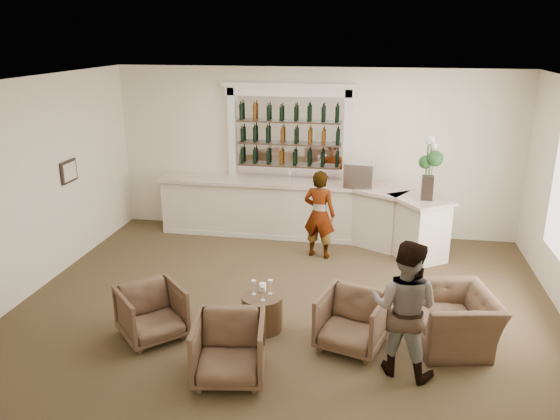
# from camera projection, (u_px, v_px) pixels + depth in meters

# --- Properties ---
(ground) EXTENTS (8.00, 8.00, 0.00)m
(ground) POSITION_uv_depth(u_px,v_px,m) (284.00, 310.00, 8.09)
(ground) COLOR brown
(ground) RESTS_ON ground
(room_shell) EXTENTS (8.04, 7.02, 3.32)m
(room_shell) POSITION_uv_depth(u_px,v_px,m) (303.00, 146.00, 8.00)
(room_shell) COLOR #F2E6C9
(room_shell) RESTS_ON ground
(bar_counter) EXTENTS (5.72, 1.80, 1.14)m
(bar_counter) POSITION_uv_depth(u_px,v_px,m) (302.00, 211.00, 10.74)
(bar_counter) COLOR white
(bar_counter) RESTS_ON ground
(back_bar_alcove) EXTENTS (2.64, 0.25, 3.00)m
(back_bar_alcove) POSITION_uv_depth(u_px,v_px,m) (289.00, 133.00, 10.73)
(back_bar_alcove) COLOR white
(back_bar_alcove) RESTS_ON ground
(cocktail_table) EXTENTS (0.56, 0.56, 0.50)m
(cocktail_table) POSITION_uv_depth(u_px,v_px,m) (262.00, 312.00, 7.53)
(cocktail_table) COLOR brown
(cocktail_table) RESTS_ON ground
(sommelier) EXTENTS (0.66, 0.51, 1.62)m
(sommelier) POSITION_uv_depth(u_px,v_px,m) (319.00, 214.00, 9.80)
(sommelier) COLOR gray
(sommelier) RESTS_ON ground
(guest) EXTENTS (0.98, 0.86, 1.70)m
(guest) POSITION_uv_depth(u_px,v_px,m) (404.00, 308.00, 6.40)
(guest) COLOR gray
(guest) RESTS_ON ground
(armchair_left) EXTENTS (1.12, 1.12, 0.73)m
(armchair_left) POSITION_uv_depth(u_px,v_px,m) (152.00, 313.00, 7.28)
(armchair_left) COLOR brown
(armchair_left) RESTS_ON ground
(armchair_center) EXTENTS (0.95, 0.97, 0.77)m
(armchair_center) POSITION_uv_depth(u_px,v_px,m) (229.00, 349.00, 6.41)
(armchair_center) COLOR brown
(armchair_center) RESTS_ON ground
(armchair_right) EXTENTS (0.99, 1.01, 0.75)m
(armchair_right) POSITION_uv_depth(u_px,v_px,m) (352.00, 321.00, 7.06)
(armchair_right) COLOR brown
(armchair_right) RESTS_ON ground
(armchair_far) EXTENTS (1.20, 1.31, 0.73)m
(armchair_far) POSITION_uv_depth(u_px,v_px,m) (454.00, 319.00, 7.12)
(armchair_far) COLOR brown
(armchair_far) RESTS_ON ground
(espresso_machine) EXTENTS (0.59, 0.51, 0.47)m
(espresso_machine) POSITION_uv_depth(u_px,v_px,m) (360.00, 175.00, 10.24)
(espresso_machine) COLOR silver
(espresso_machine) RESTS_ON bar_counter
(flower_vase) EXTENTS (0.30, 0.30, 1.12)m
(flower_vase) POSITION_uv_depth(u_px,v_px,m) (429.00, 164.00, 9.35)
(flower_vase) COLOR black
(flower_vase) RESTS_ON bar_counter
(wine_glass_bar_left) EXTENTS (0.07, 0.07, 0.21)m
(wine_glass_bar_left) POSITION_uv_depth(u_px,v_px,m) (290.00, 176.00, 10.64)
(wine_glass_bar_left) COLOR white
(wine_glass_bar_left) RESTS_ON bar_counter
(wine_glass_bar_right) EXTENTS (0.07, 0.07, 0.21)m
(wine_glass_bar_right) POSITION_uv_depth(u_px,v_px,m) (318.00, 179.00, 10.46)
(wine_glass_bar_right) COLOR white
(wine_glass_bar_right) RESTS_ON bar_counter
(wine_glass_tbl_a) EXTENTS (0.07, 0.07, 0.21)m
(wine_glass_tbl_a) POSITION_uv_depth(u_px,v_px,m) (254.00, 287.00, 7.46)
(wine_glass_tbl_a) COLOR white
(wine_glass_tbl_a) RESTS_ON cocktail_table
(wine_glass_tbl_b) EXTENTS (0.07, 0.07, 0.21)m
(wine_glass_tbl_b) POSITION_uv_depth(u_px,v_px,m) (270.00, 287.00, 7.47)
(wine_glass_tbl_b) COLOR white
(wine_glass_tbl_b) RESTS_ON cocktail_table
(wine_glass_tbl_c) EXTENTS (0.07, 0.07, 0.21)m
(wine_glass_tbl_c) POSITION_uv_depth(u_px,v_px,m) (263.00, 294.00, 7.29)
(wine_glass_tbl_c) COLOR white
(wine_glass_tbl_c) RESTS_ON cocktail_table
(napkin_holder) EXTENTS (0.08, 0.08, 0.12)m
(napkin_holder) POSITION_uv_depth(u_px,v_px,m) (263.00, 287.00, 7.56)
(napkin_holder) COLOR white
(napkin_holder) RESTS_ON cocktail_table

